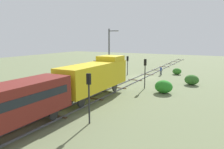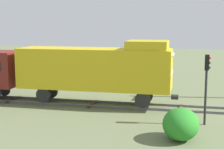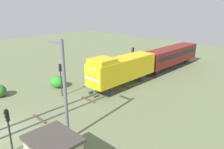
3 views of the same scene
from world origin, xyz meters
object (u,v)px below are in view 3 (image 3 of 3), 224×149
Objects in this scene: traffic_signal_mid at (61,74)px; traffic_signal_far at (133,55)px; catenary_mast at (65,90)px; locomotive at (122,68)px; passenger_car_leading at (171,55)px; traffic_signal_near at (8,123)px.

traffic_signal_mid is 14.33m from traffic_signal_far.
traffic_signal_mid is 0.48× the size of catenary_mast.
locomotive is at bearing -62.09° from traffic_signal_far.
catenary_mast is at bearing -68.43° from locomotive.
catenary_mast reaches higher than traffic_signal_mid.
locomotive is 8.27m from traffic_signal_mid.
traffic_signal_far is 0.49× the size of catenary_mast.
traffic_signal_far is at bearing -118.83° from passenger_car_leading.
passenger_car_leading is 26.38m from catenary_mast.
traffic_signal_mid reaches higher than traffic_signal_near.
passenger_car_leading is at bearing 96.12° from traffic_signal_near.
locomotive reaches higher than passenger_car_leading.
traffic_signal_mid is 0.99× the size of traffic_signal_far.
traffic_signal_near is at bearing -73.74° from traffic_signal_far.
catenary_mast is (4.94, -12.50, 1.79)m from locomotive.
traffic_signal_mid is 9.85m from catenary_mast.
locomotive is 1.34× the size of catenary_mast.
traffic_signal_near is at bearing -53.71° from traffic_signal_mid.
traffic_signal_far is (-3.60, 6.80, 0.17)m from locomotive.
locomotive is 13.56m from catenary_mast.
locomotive reaches higher than traffic_signal_near.
passenger_car_leading is 3.31× the size of traffic_signal_far.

